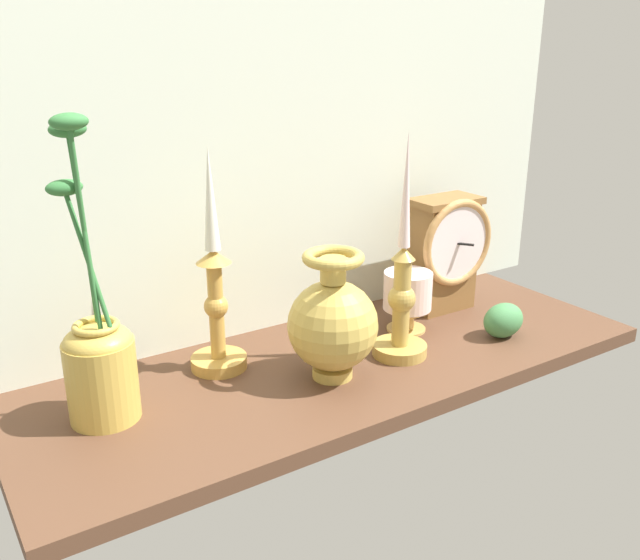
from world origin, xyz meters
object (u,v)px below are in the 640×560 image
Objects in this scene: mantel_clock at (446,251)px; pillar_candle_front at (407,295)px; brass_vase_jar at (99,356)px; candlestick_tall_left at (402,299)px; brass_vase_bulbous at (333,322)px; candlestick_tall_center at (216,298)px.

mantel_clock reaches higher than pillar_candle_front.
mantel_clock is at bearing 3.95° from brass_vase_jar.
brass_vase_jar is (-44.72, 6.41, -0.53)cm from candlestick_tall_left.
candlestick_tall_left reaches higher than pillar_candle_front.
mantel_clock is 0.54× the size of brass_vase_jar.
candlestick_tall_left is 45.18cm from brass_vase_jar.
brass_vase_jar reaches higher than brass_vase_bulbous.
brass_vase_bulbous is 1.66× the size of pillar_candle_front.
candlestick_tall_left is at bearing 1.67° from brass_vase_bulbous.
candlestick_tall_left is 0.89× the size of brass_vase_jar.
candlestick_tall_center reaches higher than mantel_clock.
candlestick_tall_left is at bearing -24.06° from candlestick_tall_center.
mantel_clock is at bearing 17.77° from pillar_candle_front.
candlestick_tall_left is 1.82× the size of brass_vase_bulbous.
brass_vase_jar is at bearing 167.89° from brass_vase_bulbous.
pillar_candle_front is (51.95, 0.60, -2.62)cm from brass_vase_jar.
brass_vase_bulbous is at bearing -160.02° from pillar_candle_front.
pillar_candle_front is at bearing -162.23° from mantel_clock.
candlestick_tall_center is 2.92× the size of pillar_candle_front.
pillar_candle_front is at bearing -7.81° from candlestick_tall_center.
candlestick_tall_center is 17.68cm from brass_vase_bulbous.
candlestick_tall_center is 0.86× the size of brass_vase_jar.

